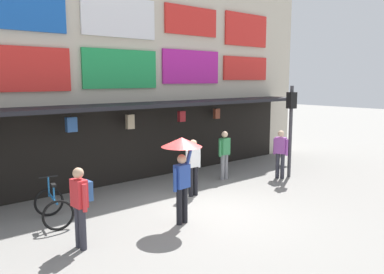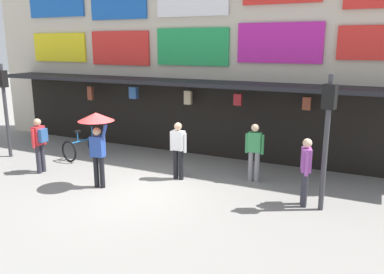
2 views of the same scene
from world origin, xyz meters
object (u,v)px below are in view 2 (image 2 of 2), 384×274
pedestrian_in_blue (254,149)px  pedestrian_in_green (40,141)px  traffic_light_far (328,121)px  pedestrian_with_umbrella (97,129)px  traffic_light_near (4,96)px  bicycle_parked (82,147)px  pedestrian_in_black (306,168)px  pedestrian_in_purple (178,148)px

pedestrian_in_blue → pedestrian_in_green: (-6.07, -2.02, 0.04)m
traffic_light_far → pedestrian_in_green: traffic_light_far is taller
pedestrian_with_umbrella → pedestrian_in_green: bearing=174.0°
traffic_light_near → pedestrian_in_blue: (8.41, 1.22, -1.19)m
bicycle_parked → pedestrian_in_green: size_ratio=0.75×
bicycle_parked → traffic_light_far: bearing=-6.7°
traffic_light_far → pedestrian_in_blue: 2.63m
pedestrian_in_black → pedestrian_in_green: same height
bicycle_parked → traffic_light_near: bearing=-158.4°
pedestrian_in_purple → pedestrian_with_umbrella: (-1.64, -1.53, 0.69)m
traffic_light_near → traffic_light_far: (10.43, 0.02, 0.00)m
bicycle_parked → pedestrian_in_purple: bearing=-6.9°
traffic_light_far → pedestrian_with_umbrella: bearing=-169.3°
pedestrian_in_black → bicycle_parked: bearing=173.5°
traffic_light_far → pedestrian_in_blue: size_ratio=1.90×
traffic_light_near → traffic_light_far: 10.43m
pedestrian_in_black → pedestrian_with_umbrella: (-5.27, -1.15, 0.69)m
traffic_light_near → traffic_light_far: size_ratio=1.00×
traffic_light_near → pedestrian_in_purple: size_ratio=1.90×
pedestrian_in_green → pedestrian_in_blue: bearing=18.4°
traffic_light_far → pedestrian_in_purple: bearing=173.6°
traffic_light_near → bicycle_parked: size_ratio=2.54×
pedestrian_in_blue → pedestrian_with_umbrella: pedestrian_with_umbrella is taller
pedestrian_in_purple → pedestrian_with_umbrella: 2.35m
pedestrian_in_blue → traffic_light_far: bearing=-30.7°
traffic_light_far → pedestrian_in_black: traffic_light_far is taller
pedestrian_in_green → pedestrian_in_black: bearing=6.6°
pedestrian_in_blue → pedestrian_with_umbrella: (-3.67, -2.27, 0.69)m
pedestrian_in_black → pedestrian_in_green: (-7.67, -0.89, 0.04)m
traffic_light_far → pedestrian_in_black: (-0.42, 0.07, -1.19)m
traffic_light_far → pedestrian_in_blue: traffic_light_far is taller
traffic_light_far → pedestrian_in_green: bearing=-174.2°
traffic_light_far → bicycle_parked: (-8.02, 0.94, -1.75)m
bicycle_parked → pedestrian_with_umbrella: bearing=-40.8°
traffic_light_far → pedestrian_in_purple: (-4.05, 0.45, -1.19)m
traffic_light_far → pedestrian_in_green: size_ratio=1.90×
traffic_light_near → pedestrian_in_purple: (6.38, 0.47, -1.19)m
traffic_light_near → pedestrian_in_black: traffic_light_near is taller
traffic_light_near → pedestrian_in_blue: 8.58m
bicycle_parked → pedestrian_in_purple: pedestrian_in_purple is taller
pedestrian_in_blue → pedestrian_in_purple: same height
pedestrian_with_umbrella → pedestrian_in_blue: bearing=31.8°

